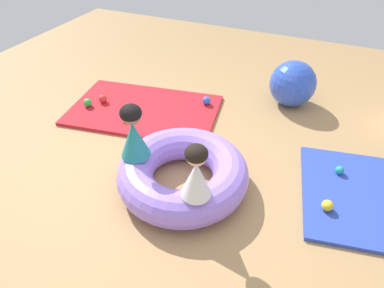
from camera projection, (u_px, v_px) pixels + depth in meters
The scene contains 13 objects.
ground_plane at pixel (193, 178), 3.13m from camera, with size 8.00×8.00×0.00m, color tan.
gym_mat_far_right at pixel (376, 199), 2.89m from camera, with size 1.24×1.14×0.04m, color #2D47B7.
gym_mat_near_right at pixel (144, 110), 4.02m from camera, with size 1.72×1.06×0.04m, color red.
inflatable_cushion at pixel (183, 173), 2.95m from camera, with size 1.16×1.16×0.32m, color #9975EA.
child_in_teal at pixel (133, 132), 2.76m from camera, with size 0.32×0.32×0.50m.
child_in_white at pixel (196, 172), 2.40m from camera, with size 0.33×0.33×0.46m.
play_ball_red at pixel (103, 99), 4.09m from camera, with size 0.10×0.10×0.10m, color red.
play_ball_green at pixel (88, 103), 4.01m from camera, with size 0.10×0.10×0.10m, color green.
play_ball_blue at pixel (206, 101), 4.05m from camera, with size 0.10×0.10×0.10m, color blue.
play_ball_yellow at pixel (327, 206), 2.75m from camera, with size 0.09×0.09×0.09m, color yellow.
play_ball_teal at pixel (340, 170), 3.09m from camera, with size 0.08×0.08×0.08m, color teal.
play_ball_orange_second at pixel (125, 119), 3.77m from camera, with size 0.06×0.06×0.06m, color orange.
exercise_ball_large at pixel (293, 84), 4.00m from camera, with size 0.55×0.55×0.55m, color blue.
Camera 1 is at (0.90, -2.08, 2.18)m, focal length 31.40 mm.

